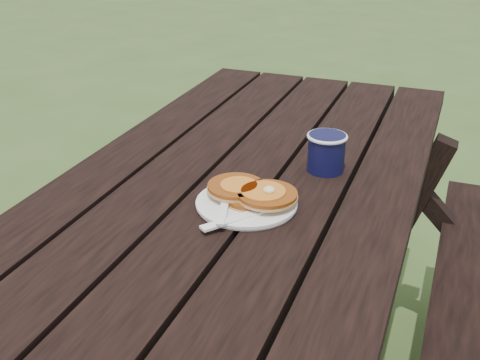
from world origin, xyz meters
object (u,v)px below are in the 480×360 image
(plate, at_px, (247,204))
(coffee_cup, at_px, (326,150))
(picnic_table, at_px, (226,341))
(pancake_stack, at_px, (252,193))

(plate, height_order, coffee_cup, coffee_cup)
(picnic_table, xyz_separation_m, coffee_cup, (0.17, 0.20, 0.43))
(picnic_table, height_order, pancake_stack, pancake_stack)
(plate, relative_size, coffee_cup, 2.19)
(plate, xyz_separation_m, pancake_stack, (0.01, 0.01, 0.02))
(picnic_table, relative_size, pancake_stack, 9.64)
(pancake_stack, xyz_separation_m, coffee_cup, (0.10, 0.21, 0.02))
(plate, distance_m, pancake_stack, 0.02)
(pancake_stack, bearing_deg, plate, -116.18)
(picnic_table, bearing_deg, coffee_cup, 50.00)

